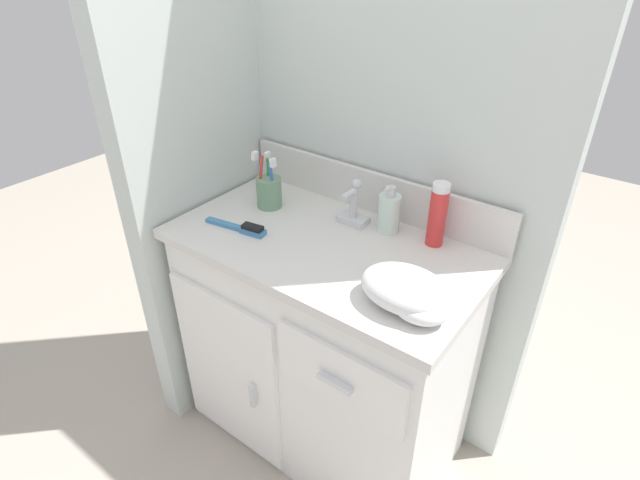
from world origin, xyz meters
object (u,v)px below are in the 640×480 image
soap_dispenser (389,212)px  hairbrush (243,228)px  shaving_cream_can (438,215)px  hand_towel (409,293)px  toothbrush_cup (269,191)px

soap_dispenser → hairbrush: soap_dispenser is taller
shaving_cream_can → hand_towel: size_ratio=0.82×
soap_dispenser → shaving_cream_can: 0.14m
shaving_cream_can → hairbrush: (-0.48, -0.27, -0.08)m
hand_towel → hairbrush: bearing=178.2°
shaving_cream_can → hairbrush: size_ratio=0.91×
soap_dispenser → hairbrush: 0.43m
toothbrush_cup → soap_dispenser: bearing=13.7°
shaving_cream_can → hand_towel: bearing=-75.8°
toothbrush_cup → hand_towel: 0.62m
soap_dispenser → hairbrush: bearing=-142.7°
soap_dispenser → shaving_cream_can: bearing=6.5°
hairbrush → hand_towel: size_ratio=0.89×
toothbrush_cup → hand_towel: (0.59, -0.18, -0.01)m
soap_dispenser → toothbrush_cup: bearing=-166.3°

